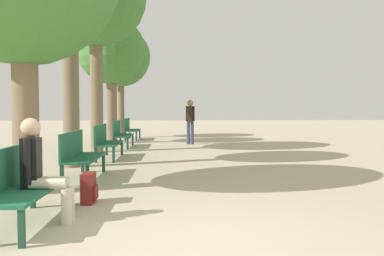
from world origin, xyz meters
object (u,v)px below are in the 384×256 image
person_seated (41,168)px  bench_row_2 (106,140)px  pedestrian_near (190,119)px  bench_row_4 (130,128)px  backpack (89,188)px  tree_row_4 (121,58)px  bench_row_3 (121,132)px  bench_row_0 (18,182)px  bench_row_1 (79,153)px  tree_row_3 (111,52)px

person_seated → bench_row_2: bearing=92.2°
pedestrian_near → bench_row_4: bearing=139.0°
bench_row_4 → pedestrian_near: (2.46, -2.13, 0.44)m
backpack → tree_row_4: bearing=95.0°
bench_row_2 → bench_row_3: (0.00, 3.25, 0.00)m
bench_row_0 → backpack: bearing=61.7°
bench_row_1 → tree_row_4: tree_row_4 is taller
tree_row_3 → bench_row_2: bearing=-83.8°
tree_row_4 → pedestrian_near: tree_row_4 is taller
bench_row_4 → bench_row_0: bearing=-90.0°
bench_row_0 → bench_row_4: bearing=90.0°
bench_row_1 → tree_row_4: bearing=92.8°
bench_row_0 → bench_row_4: same height
bench_row_0 → tree_row_3: tree_row_3 is taller
bench_row_1 → pedestrian_near: pedestrian_near is taller
bench_row_3 → tree_row_3: size_ratio=0.37×
bench_row_1 → person_seated: bearing=-85.5°
tree_row_3 → pedestrian_near: tree_row_3 is taller
bench_row_3 → person_seated: (0.25, -9.69, 0.16)m
bench_row_0 → bench_row_3: 9.74m
bench_row_1 → tree_row_3: tree_row_3 is taller
bench_row_1 → backpack: 2.23m
bench_row_3 → tree_row_3: 3.47m
bench_row_1 → tree_row_4: 11.47m
bench_row_4 → tree_row_3: 3.43m
tree_row_4 → person_seated: size_ratio=3.89×
pedestrian_near → bench_row_2: bearing=-119.4°
backpack → pedestrian_near: size_ratio=0.27×
bench_row_1 → bench_row_0: bearing=-90.0°
backpack → pedestrian_near: 9.94m
bench_row_3 → tree_row_4: bearing=96.8°
backpack → bench_row_4: bearing=92.9°
bench_row_3 → pedestrian_near: size_ratio=1.08×
bench_row_0 → pedestrian_near: (2.46, 10.86, 0.44)m
bench_row_0 → bench_row_1: size_ratio=1.00×
bench_row_3 → tree_row_4: size_ratio=0.36×
tree_row_3 → backpack: size_ratio=10.94×
person_seated → tree_row_3: bearing=94.0°
bench_row_2 → tree_row_4: 8.39m
tree_row_4 → pedestrian_near: (3.00, -3.42, -2.66)m
bench_row_1 → bench_row_2: 3.25m
tree_row_3 → person_seated: 11.73m
bench_row_2 → tree_row_3: bearing=96.2°
tree_row_3 → pedestrian_near: (3.00, -0.55, -2.56)m
bench_row_1 → bench_row_3: (0.00, 6.50, 0.00)m
bench_row_3 → backpack: size_ratio=4.05×
bench_row_0 → tree_row_4: (-0.54, 14.28, 3.09)m
bench_row_1 → tree_row_3: (-0.54, 8.16, 3.00)m
bench_row_2 → backpack: bench_row_2 is taller
bench_row_0 → tree_row_4: 14.62m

